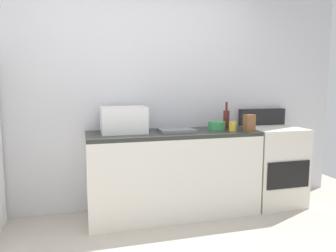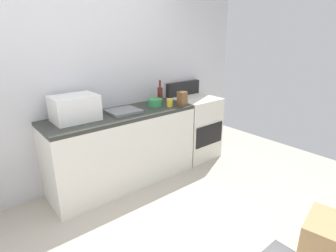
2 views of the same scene
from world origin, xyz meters
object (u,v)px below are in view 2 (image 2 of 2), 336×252
Objects in this scene: mixing_bowl at (155,102)px; cardboard_box_large at (327,244)px; wine_bottle at (160,94)px; knife_block at (182,99)px; coffee_mug at (170,103)px; microwave at (75,108)px; stove_oven at (194,126)px.

mixing_bowl is 0.45× the size of cardboard_box_large.
knife_block is (0.12, -0.31, -0.02)m from wine_bottle.
coffee_mug reaches higher than cardboard_box_large.
knife_block reaches higher than coffee_mug.
microwave is 2.60m from cardboard_box_large.
coffee_mug is at bearing -99.80° from wine_bottle.
mixing_bowl is at bearing 129.23° from coffee_mug.
mixing_bowl is (-0.12, 0.15, -0.00)m from coffee_mug.
mixing_bowl is (-0.16, -0.11, -0.06)m from wine_bottle.
cardboard_box_large is at bearing -107.25° from stove_oven.
microwave reaches higher than coffee_mug.
knife_block is at bearing -69.48° from wine_bottle.
stove_oven is 0.71m from knife_block.
coffee_mug is (1.14, -0.20, -0.09)m from microwave.
wine_bottle is at bearing 110.52° from knife_block.
wine_bottle reaches higher than stove_oven.
microwave is 2.56× the size of knife_block.
wine_bottle is 0.33m from knife_block.
cardboard_box_large is (-0.12, -2.28, -0.80)m from wine_bottle.
cardboard_box_large is at bearing -93.06° from wine_bottle.
mixing_bowl is at bearing 179.43° from stove_oven.
knife_block is at bearing 83.09° from cardboard_box_large.
microwave is at bearing 168.95° from knife_block.
wine_bottle is (1.18, 0.06, -0.03)m from microwave.
stove_oven is at bearing -1.85° from microwave.
wine_bottle is 0.21m from mixing_bowl.
coffee_mug reaches higher than mixing_bowl.
knife_block is 0.35m from mixing_bowl.
stove_oven is at bearing 13.23° from coffee_mug.
stove_oven is 0.86m from mixing_bowl.
stove_oven is 3.67× the size of wine_bottle.
coffee_mug is at bearing 87.79° from cardboard_box_large.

